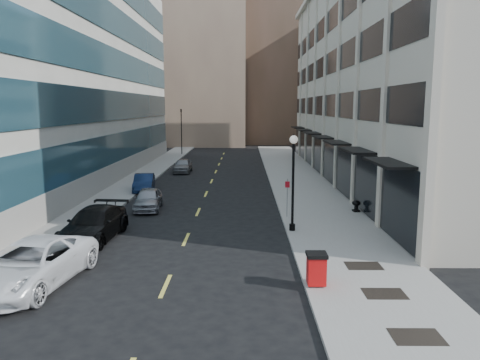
{
  "coord_description": "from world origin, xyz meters",
  "views": [
    {
      "loc": [
        2.85,
        -14.07,
        6.42
      ],
      "look_at": [
        2.61,
        11.24,
        2.43
      ],
      "focal_mm": 35.0,
      "sensor_mm": 36.0,
      "label": 1
    }
  ],
  "objects_px": {
    "trash_bin": "(316,268)",
    "urn_planter": "(356,205)",
    "car_white_van": "(32,264)",
    "lamppost": "(293,174)",
    "car_grey_sedan": "(183,165)",
    "car_silver_sedan": "(148,199)",
    "car_black_pickup": "(94,224)",
    "sign_post": "(287,192)",
    "car_blue_sedan": "(144,183)",
    "traffic_signal": "(181,112)"
  },
  "relations": [
    {
      "from": "car_silver_sedan",
      "to": "car_blue_sedan",
      "type": "distance_m",
      "value": 6.51
    },
    {
      "from": "car_black_pickup",
      "to": "car_grey_sedan",
      "type": "height_order",
      "value": "car_black_pickup"
    },
    {
      "from": "lamppost",
      "to": "urn_planter",
      "type": "relative_size",
      "value": 7.1
    },
    {
      "from": "car_grey_sedan",
      "to": "trash_bin",
      "type": "distance_m",
      "value": 30.92
    },
    {
      "from": "lamppost",
      "to": "sign_post",
      "type": "bearing_deg",
      "value": 90.0
    },
    {
      "from": "traffic_signal",
      "to": "trash_bin",
      "type": "height_order",
      "value": "traffic_signal"
    },
    {
      "from": "car_white_van",
      "to": "urn_planter",
      "type": "xyz_separation_m",
      "value": [
        14.4,
        11.6,
        -0.24
      ]
    },
    {
      "from": "car_silver_sedan",
      "to": "car_blue_sedan",
      "type": "relative_size",
      "value": 0.98
    },
    {
      "from": "car_blue_sedan",
      "to": "trash_bin",
      "type": "bearing_deg",
      "value": -69.19
    },
    {
      "from": "traffic_signal",
      "to": "car_silver_sedan",
      "type": "distance_m",
      "value": 33.77
    },
    {
      "from": "car_black_pickup",
      "to": "car_blue_sedan",
      "type": "height_order",
      "value": "car_black_pickup"
    },
    {
      "from": "traffic_signal",
      "to": "car_grey_sedan",
      "type": "bearing_deg",
      "value": -82.07
    },
    {
      "from": "car_black_pickup",
      "to": "car_silver_sedan",
      "type": "bearing_deg",
      "value": 83.84
    },
    {
      "from": "car_blue_sedan",
      "to": "sign_post",
      "type": "xyz_separation_m",
      "value": [
        10.1,
        -8.82,
        0.92
      ]
    },
    {
      "from": "car_silver_sedan",
      "to": "car_grey_sedan",
      "type": "relative_size",
      "value": 0.99
    },
    {
      "from": "car_blue_sedan",
      "to": "urn_planter",
      "type": "xyz_separation_m",
      "value": [
        14.4,
        -7.43,
        -0.09
      ]
    },
    {
      "from": "car_black_pickup",
      "to": "urn_planter",
      "type": "bearing_deg",
      "value": 26.23
    },
    {
      "from": "car_white_van",
      "to": "traffic_signal",
      "type": "bearing_deg",
      "value": 98.76
    },
    {
      "from": "car_silver_sedan",
      "to": "car_black_pickup",
      "type": "bearing_deg",
      "value": -104.85
    },
    {
      "from": "trash_bin",
      "to": "sign_post",
      "type": "relative_size",
      "value": 0.53
    },
    {
      "from": "lamppost",
      "to": "urn_planter",
      "type": "xyz_separation_m",
      "value": [
        4.3,
        4.39,
        -2.49
      ]
    },
    {
      "from": "car_silver_sedan",
      "to": "lamppost",
      "type": "distance_m",
      "value": 10.41
    },
    {
      "from": "sign_post",
      "to": "urn_planter",
      "type": "height_order",
      "value": "sign_post"
    },
    {
      "from": "car_silver_sedan",
      "to": "car_grey_sedan",
      "type": "distance_m",
      "value": 16.79
    },
    {
      "from": "lamppost",
      "to": "urn_planter",
      "type": "distance_m",
      "value": 6.63
    },
    {
      "from": "trash_bin",
      "to": "urn_planter",
      "type": "height_order",
      "value": "trash_bin"
    },
    {
      "from": "car_silver_sedan",
      "to": "trash_bin",
      "type": "height_order",
      "value": "car_silver_sedan"
    },
    {
      "from": "car_silver_sedan",
      "to": "lamppost",
      "type": "relative_size",
      "value": 0.8
    },
    {
      "from": "trash_bin",
      "to": "urn_planter",
      "type": "bearing_deg",
      "value": 70.56
    },
    {
      "from": "car_blue_sedan",
      "to": "traffic_signal",
      "type": "bearing_deg",
      "value": 84.34
    },
    {
      "from": "car_white_van",
      "to": "car_black_pickup",
      "type": "height_order",
      "value": "car_white_van"
    },
    {
      "from": "car_white_van",
      "to": "trash_bin",
      "type": "distance_m",
      "value": 10.2
    },
    {
      "from": "car_blue_sedan",
      "to": "urn_planter",
      "type": "bearing_deg",
      "value": -34.46
    },
    {
      "from": "traffic_signal",
      "to": "sign_post",
      "type": "distance_m",
      "value": 37.64
    },
    {
      "from": "lamppost",
      "to": "car_white_van",
      "type": "bearing_deg",
      "value": -144.49
    },
    {
      "from": "car_grey_sedan",
      "to": "sign_post",
      "type": "xyz_separation_m",
      "value": [
        8.5,
        -19.3,
        0.9
      ]
    },
    {
      "from": "car_blue_sedan",
      "to": "urn_planter",
      "type": "relative_size",
      "value": 5.77
    },
    {
      "from": "trash_bin",
      "to": "traffic_signal",
      "type": "bearing_deg",
      "value": 103.45
    },
    {
      "from": "car_grey_sedan",
      "to": "car_silver_sedan",
      "type": "bearing_deg",
      "value": -90.16
    },
    {
      "from": "car_white_van",
      "to": "trash_bin",
      "type": "xyz_separation_m",
      "value": [
        10.2,
        -0.19,
        -0.03
      ]
    },
    {
      "from": "sign_post",
      "to": "urn_planter",
      "type": "distance_m",
      "value": 4.63
    },
    {
      "from": "car_white_van",
      "to": "car_grey_sedan",
      "type": "distance_m",
      "value": 29.55
    },
    {
      "from": "car_grey_sedan",
      "to": "lamppost",
      "type": "relative_size",
      "value": 0.81
    },
    {
      "from": "lamppost",
      "to": "car_blue_sedan",
      "type": "bearing_deg",
      "value": 130.51
    },
    {
      "from": "car_silver_sedan",
      "to": "urn_planter",
      "type": "relative_size",
      "value": 5.67
    },
    {
      "from": "urn_planter",
      "to": "car_grey_sedan",
      "type": "bearing_deg",
      "value": 125.55
    },
    {
      "from": "car_silver_sedan",
      "to": "lamppost",
      "type": "height_order",
      "value": "lamppost"
    },
    {
      "from": "lamppost",
      "to": "sign_post",
      "type": "height_order",
      "value": "lamppost"
    },
    {
      "from": "trash_bin",
      "to": "sign_post",
      "type": "xyz_separation_m",
      "value": [
        -0.1,
        10.39,
        0.81
      ]
    },
    {
      "from": "traffic_signal",
      "to": "car_white_van",
      "type": "height_order",
      "value": "traffic_signal"
    }
  ]
}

